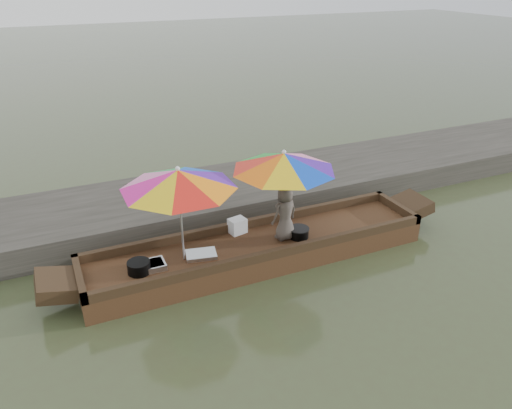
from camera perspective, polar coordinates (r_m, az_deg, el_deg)
name	(u,v)px	position (r m, az deg, el deg)	size (l,w,h in m)	color
water	(258,260)	(8.50, 0.28, -6.35)	(80.00, 80.00, 0.00)	#3F4C2C
dock	(214,197)	(10.18, -4.87, 0.87)	(22.00, 2.20, 0.50)	#2D2B26
boat_hull	(258,251)	(8.41, 0.28, -5.34)	(5.80, 1.20, 0.35)	#3A2011
cooking_pot	(139,267)	(7.70, -13.23, -6.98)	(0.35, 0.35, 0.18)	black
tray_crayfish	(149,266)	(7.78, -12.09, -6.90)	(0.47, 0.33, 0.09)	silver
tray_scallop	(201,255)	(7.96, -6.30, -5.71)	(0.47, 0.33, 0.06)	silver
charcoal_grill	(299,233)	(8.46, 4.91, -3.27)	(0.33, 0.33, 0.16)	black
supply_bag	(237,226)	(8.55, -2.15, -2.44)	(0.28, 0.22, 0.26)	silver
vendor	(285,213)	(8.22, 3.33, -0.97)	(0.47, 0.31, 0.96)	#4C433C
umbrella_bow	(181,215)	(7.57, -8.58, -1.18)	(1.74, 1.74, 1.55)	#5314A5
umbrella_stern	(283,195)	(8.13, 3.10, 1.06)	(1.69, 1.69, 1.55)	pink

